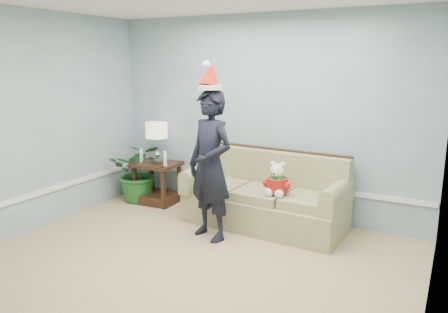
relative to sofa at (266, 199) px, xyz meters
name	(u,v)px	position (x,y,z in m)	size (l,w,h in m)	color
room_shell	(146,148)	(-0.25, -2.07, 1.01)	(4.54, 5.04, 2.74)	tan
wainscot_trim	(133,193)	(-1.43, -0.90, 0.11)	(4.49, 4.99, 0.06)	white
sofa	(266,199)	(0.00, 0.00, 0.00)	(2.06, 0.97, 0.95)	#566530
side_table	(157,187)	(-1.78, 0.06, -0.10)	(0.66, 0.56, 0.61)	#321A12
table_lamp	(157,132)	(-1.82, 0.13, 0.72)	(0.33, 0.33, 0.58)	silver
candle_pair	(153,158)	(-1.77, -0.04, 0.37)	(0.48, 0.05, 0.21)	silver
houseplant	(140,172)	(-2.06, 0.00, 0.12)	(0.82, 0.71, 0.91)	#1C5622
man	(210,166)	(-0.41, -0.71, 0.55)	(0.65, 0.43, 1.78)	black
santa_hat	(210,77)	(-0.41, -0.70, 1.57)	(0.31, 0.34, 0.33)	silver
teddy_bear	(277,183)	(0.24, -0.24, 0.31)	(0.26, 0.30, 0.42)	silver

